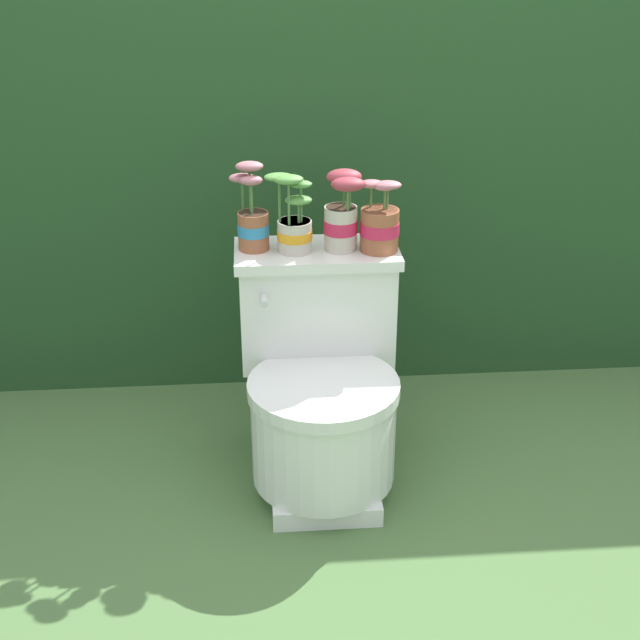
% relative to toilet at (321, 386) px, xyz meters
% --- Properties ---
extents(ground_plane, '(12.00, 12.00, 0.00)m').
position_rel_toilet_xyz_m(ground_plane, '(0.09, -0.11, -0.30)').
color(ground_plane, '#4C703D').
extents(hedge_backdrop, '(4.17, 0.63, 1.30)m').
position_rel_toilet_xyz_m(hedge_backdrop, '(0.09, 0.87, 0.35)').
color(hedge_backdrop, '#234723').
rests_on(hedge_backdrop, ground).
extents(toilet, '(0.46, 0.56, 0.65)m').
position_rel_toilet_xyz_m(toilet, '(0.00, 0.00, 0.00)').
color(toilet, white).
rests_on(toilet, ground).
extents(potted_plant_left, '(0.11, 0.10, 0.25)m').
position_rel_toilet_xyz_m(potted_plant_left, '(-0.18, 0.17, 0.44)').
color(potted_plant_left, '#9E5638').
rests_on(potted_plant_left, toilet).
extents(potted_plant_midleft, '(0.13, 0.11, 0.23)m').
position_rel_toilet_xyz_m(potted_plant_midleft, '(-0.06, 0.14, 0.44)').
color(potted_plant_midleft, beige).
rests_on(potted_plant_midleft, toilet).
extents(potted_plant_middle, '(0.11, 0.11, 0.23)m').
position_rel_toilet_xyz_m(potted_plant_middle, '(0.07, 0.14, 0.46)').
color(potted_plant_middle, beige).
rests_on(potted_plant_middle, toilet).
extents(potted_plant_midright, '(0.11, 0.11, 0.20)m').
position_rel_toilet_xyz_m(potted_plant_midright, '(0.17, 0.13, 0.43)').
color(potted_plant_midright, '#9E5638').
rests_on(potted_plant_midright, toilet).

